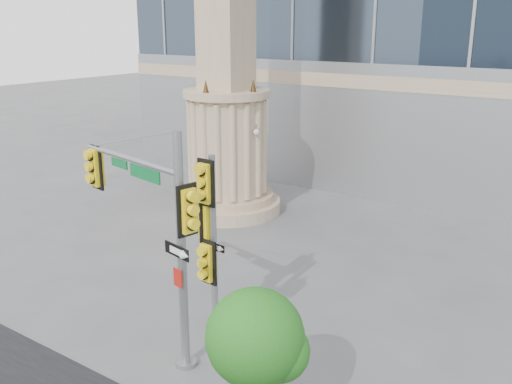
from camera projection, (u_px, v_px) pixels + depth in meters
The scene contains 5 objects.
ground at pixel (200, 351), 13.85m from camera, with size 120.00×120.00×0.00m, color #545456.
monument at pixel (227, 79), 22.64m from camera, with size 4.40×4.40×16.60m.
main_signal_pole at pixel (155, 216), 13.03m from camera, with size 4.23×1.25×5.53m.
secondary_signal_pole at pixel (209, 231), 14.06m from camera, with size 0.80×0.63×4.65m.
street_tree at pixel (257, 341), 10.62m from camera, with size 1.92×1.88×2.99m.
Camera 1 is at (8.06, -9.21, 7.68)m, focal length 40.00 mm.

